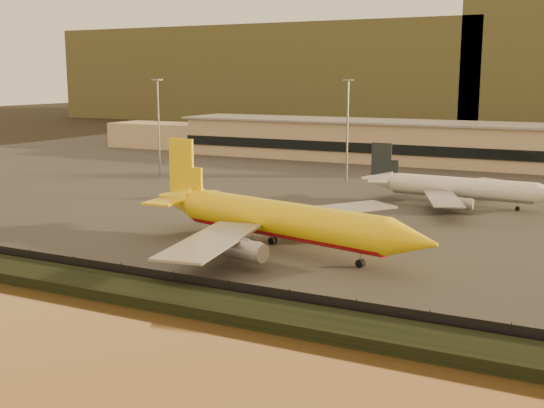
{
  "coord_description": "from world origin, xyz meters",
  "views": [
    {
      "loc": [
        49.47,
        -80.05,
        26.26
      ],
      "look_at": [
        3.2,
        12.0,
        6.93
      ],
      "focal_mm": 45.0,
      "sensor_mm": 36.0,
      "label": 1
    }
  ],
  "objects": [
    {
      "name": "tarmac",
      "position": [
        0.0,
        95.0,
        0.1
      ],
      "size": [
        320.0,
        220.0,
        0.2
      ],
      "primitive_type": "cube",
      "color": "#2D2D2D",
      "rests_on": "ground"
    },
    {
      "name": "distant_hills",
      "position": [
        -20.74,
        340.0,
        31.39
      ],
      "size": [
        470.0,
        160.0,
        70.0
      ],
      "color": "brown",
      "rests_on": "ground"
    },
    {
      "name": "dhl_cargo_jet",
      "position": [
        4.9,
        10.32,
        4.94
      ],
      "size": [
        52.69,
        50.7,
        15.86
      ],
      "rotation": [
        0.0,
        0.0,
        -0.23
      ],
      "color": "yellow",
      "rests_on": "tarmac"
    },
    {
      "name": "white_narrowbody_jet",
      "position": [
        21.75,
        59.82,
        3.81
      ],
      "size": [
        42.04,
        41.08,
        12.09
      ],
      "rotation": [
        0.0,
        0.0,
        -0.03
      ],
      "color": "silver",
      "rests_on": "tarmac"
    },
    {
      "name": "gse_vehicle_white",
      "position": [
        -7.33,
        30.61,
        1.04
      ],
      "size": [
        3.79,
        1.84,
        1.68
      ],
      "primitive_type": "cube",
      "rotation": [
        0.0,
        0.0,
        0.04
      ],
      "color": "silver",
      "rests_on": "tarmac"
    },
    {
      "name": "perimeter_fence",
      "position": [
        0.0,
        -13.0,
        1.3
      ],
      "size": [
        300.0,
        0.05,
        2.2
      ],
      "primitive_type": "cube",
      "color": "black",
      "rests_on": "tarmac"
    },
    {
      "name": "terminal_building",
      "position": [
        -14.52,
        125.55,
        6.25
      ],
      "size": [
        202.0,
        25.0,
        12.6
      ],
      "color": "tan",
      "rests_on": "tarmac"
    },
    {
      "name": "embankment",
      "position": [
        0.0,
        -17.0,
        0.7
      ],
      "size": [
        320.0,
        7.0,
        1.4
      ],
      "primitive_type": "cube",
      "color": "black",
      "rests_on": "ground"
    },
    {
      "name": "ground",
      "position": [
        0.0,
        0.0,
        0.0
      ],
      "size": [
        900.0,
        900.0,
        0.0
      ],
      "primitive_type": "plane",
      "color": "black",
      "rests_on": "ground"
    },
    {
      "name": "gse_vehicle_yellow",
      "position": [
        13.1,
        32.6,
        1.0
      ],
      "size": [
        3.83,
        2.45,
        1.59
      ],
      "primitive_type": "cube",
      "rotation": [
        0.0,
        0.0,
        0.26
      ],
      "color": "yellow",
      "rests_on": "tarmac"
    },
    {
      "name": "apron_light_masts",
      "position": [
        15.0,
        75.0,
        15.7
      ],
      "size": [
        152.2,
        12.2,
        25.4
      ],
      "color": "slate",
      "rests_on": "tarmac"
    }
  ]
}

